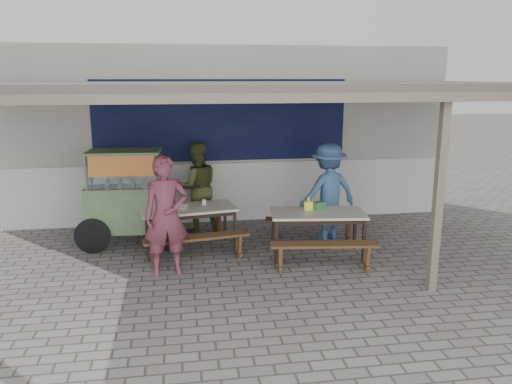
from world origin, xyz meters
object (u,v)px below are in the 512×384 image
object	(u,v)px
bench_left_street	(197,243)
vendor_cart	(129,194)
bench_left_wall	(182,220)
condiment_bowl	(183,207)
tissue_box	(309,205)
table_right	(318,216)
condiment_jar	(204,202)
bench_right_wall	(311,224)
patron_street_side	(166,216)
table_left	(188,212)
patron_right_table	(328,192)
bench_right_street	(324,250)
donation_box	(319,206)
patron_wall_side	(197,187)

from	to	relation	value
bench_left_street	vendor_cart	distance (m)	1.67
bench_left_wall	vendor_cart	size ratio (longest dim) A/B	0.79
bench_left_wall	condiment_bowl	size ratio (longest dim) A/B	8.47
vendor_cart	tissue_box	distance (m)	3.10
table_right	condiment_bowl	xyz separation A→B (m)	(-2.16, 0.57, 0.10)
condiment_jar	condiment_bowl	distance (m)	0.43
bench_left_street	condiment_jar	bearing A→B (deg)	68.81
condiment_jar	condiment_bowl	size ratio (longest dim) A/B	0.43
vendor_cart	bench_left_wall	bearing A→B (deg)	16.43
bench_right_wall	condiment_bowl	distance (m)	2.29
bench_left_wall	patron_street_side	world-z (taller)	patron_street_side
table_left	patron_right_table	xyz separation A→B (m)	(2.52, 0.27, 0.20)
table_right	patron_street_side	world-z (taller)	patron_street_side
table_left	condiment_bowl	size ratio (longest dim) A/B	8.37
bench_right_street	donation_box	xyz separation A→B (m)	(0.14, 0.82, 0.47)
donation_box	patron_street_side	bearing A→B (deg)	-168.20
patron_street_side	condiment_jar	world-z (taller)	patron_street_side
bench_left_street	table_right	size ratio (longest dim) A/B	1.06
condiment_jar	bench_left_street	bearing A→B (deg)	-101.59
vendor_cart	patron_street_side	size ratio (longest dim) A/B	1.19
table_left	vendor_cart	distance (m)	1.12
vendor_cart	patron_right_table	bearing A→B (deg)	0.55
bench_left_wall	patron_wall_side	world-z (taller)	patron_wall_side
table_right	donation_box	distance (m)	0.21
bench_right_wall	donation_box	size ratio (longest dim) A/B	8.33
patron_wall_side	patron_right_table	bearing A→B (deg)	151.55
bench_right_street	table_left	bearing A→B (deg)	154.37
table_right	tissue_box	size ratio (longest dim) A/B	11.51
patron_wall_side	table_left	bearing A→B (deg)	69.57
donation_box	condiment_bowl	size ratio (longest dim) A/B	0.98
bench_left_wall	bench_right_street	world-z (taller)	same
table_left	bench_right_street	distance (m)	2.40
vendor_cart	table_right	bearing A→B (deg)	-15.55
bench_right_street	patron_street_side	world-z (taller)	patron_street_side
patron_right_table	vendor_cart	bearing A→B (deg)	-17.54
patron_wall_side	tissue_box	distance (m)	2.30
bench_left_wall	tissue_box	distance (m)	2.39
table_right	patron_wall_side	size ratio (longest dim) A/B	0.93
table_right	vendor_cart	bearing A→B (deg)	168.25
patron_right_table	patron_wall_side	bearing A→B (deg)	-33.38
patron_wall_side	patron_right_table	size ratio (longest dim) A/B	0.98
bench_right_street	patron_wall_side	size ratio (longest dim) A/B	0.96
bench_left_wall	patron_wall_side	size ratio (longest dim) A/B	0.99
tissue_box	condiment_jar	distance (m)	1.80
donation_box	bench_right_street	bearing A→B (deg)	-99.84
patron_wall_side	condiment_jar	world-z (taller)	patron_wall_side
table_right	patron_right_table	bearing A→B (deg)	70.96
bench_right_street	bench_right_wall	bearing A→B (deg)	90.00
table_right	bench_right_street	bearing A→B (deg)	-90.00
donation_box	condiment_bowl	xyz separation A→B (m)	(-2.22, 0.43, -0.04)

